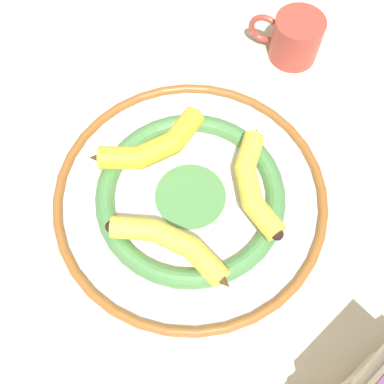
# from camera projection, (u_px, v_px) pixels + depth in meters

# --- Properties ---
(ground_plane) EXTENTS (2.80, 2.80, 0.00)m
(ground_plane) POSITION_uv_depth(u_px,v_px,m) (190.00, 201.00, 0.66)
(ground_plane) COLOR beige
(decorative_bowl) EXTENTS (0.39, 0.39, 0.04)m
(decorative_bowl) POSITION_uv_depth(u_px,v_px,m) (192.00, 198.00, 0.64)
(decorative_bowl) COLOR white
(decorative_bowl) RESTS_ON ground_plane
(banana_a) EXTENTS (0.08, 0.18, 0.03)m
(banana_a) POSITION_uv_depth(u_px,v_px,m) (173.00, 244.00, 0.58)
(banana_a) COLOR yellow
(banana_a) RESTS_ON decorative_bowl
(banana_b) EXTENTS (0.17, 0.10, 0.03)m
(banana_b) POSITION_uv_depth(u_px,v_px,m) (152.00, 147.00, 0.64)
(banana_b) COLOR yellow
(banana_b) RESTS_ON decorative_bowl
(banana_c) EXTENTS (0.13, 0.14, 0.03)m
(banana_c) POSITION_uv_depth(u_px,v_px,m) (253.00, 182.00, 0.62)
(banana_c) COLOR yellow
(banana_c) RESTS_ON decorative_bowl
(coffee_mug) EXTENTS (0.08, 0.12, 0.08)m
(coffee_mug) POSITION_uv_depth(u_px,v_px,m) (295.00, 38.00, 0.74)
(coffee_mug) COLOR #B24238
(coffee_mug) RESTS_ON ground_plane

